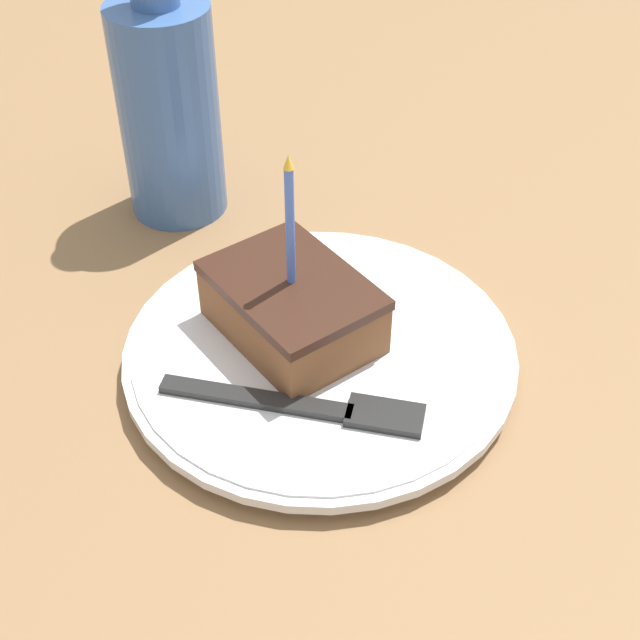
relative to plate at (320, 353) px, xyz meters
The scene contains 5 objects.
ground_plane 0.04m from the plate, 149.65° to the right, with size 2.40×2.40×0.04m.
plate is the anchor object (origin of this frame).
cake_slice 0.04m from the plate, 107.78° to the left, with size 0.08×0.11×0.13m.
fork 0.05m from the plate, 133.95° to the right, with size 0.12×0.13×0.00m.
bottle 0.23m from the plate, 84.74° to the left, with size 0.07×0.07×0.22m.
Camera 1 is at (-0.22, -0.31, 0.40)m, focal length 50.00 mm.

